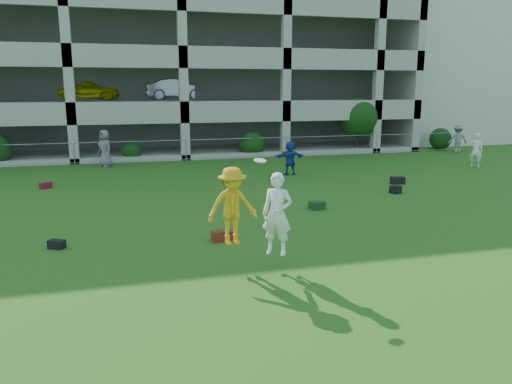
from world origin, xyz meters
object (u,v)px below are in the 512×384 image
object	(u,v)px
bystander_d	(290,158)
bystander_e	(476,150)
bystander_c	(105,148)
parking_garage	(168,59)
bystander_f	(458,139)
frisbee_contest	(246,208)
crate_d	(396,189)
stucco_building	(445,76)

from	to	relation	value
bystander_d	bystander_e	size ratio (longest dim) A/B	0.90
bystander_c	parking_garage	size ratio (longest dim) A/B	0.06
bystander_f	parking_garage	xyz separation A→B (m)	(-17.02, 9.85, 5.13)
bystander_d	frisbee_contest	xyz separation A→B (m)	(-5.02, -11.53, 0.59)
bystander_d	crate_d	world-z (taller)	bystander_d
stucco_building	bystander_d	distance (m)	24.55
parking_garage	bystander_f	bearing A→B (deg)	-30.06
crate_d	bystander_e	bearing A→B (deg)	32.69
stucco_building	frisbee_contest	bearing A→B (deg)	-131.87
bystander_c	bystander_e	distance (m)	19.23
bystander_c	bystander_f	distance (m)	21.38
stucco_building	crate_d	distance (m)	26.38
bystander_d	bystander_e	bearing A→B (deg)	178.10
bystander_d	crate_d	distance (m)	5.76
stucco_building	crate_d	size ratio (longest dim) A/B	45.71
bystander_e	bystander_f	size ratio (longest dim) A/B	1.01
stucco_building	parking_garage	size ratio (longest dim) A/B	0.53
bystander_c	crate_d	bearing A→B (deg)	11.37
bystander_f	bystander_d	bearing A→B (deg)	34.97
stucco_building	bystander_f	bearing A→B (deg)	-120.52
stucco_building	bystander_d	bearing A→B (deg)	-141.29
stucco_building	parking_garage	bearing A→B (deg)	-179.25
bystander_c	frisbee_contest	size ratio (longest dim) A/B	0.87
bystander_e	frisbee_contest	world-z (taller)	frisbee_contest
bystander_c	crate_d	world-z (taller)	bystander_c
bystander_c	bystander_e	world-z (taller)	bystander_c
parking_garage	bystander_c	bearing A→B (deg)	-113.61
frisbee_contest	bystander_d	bearing A→B (deg)	66.47
bystander_c	frisbee_contest	distance (m)	16.75
parking_garage	bystander_e	bearing A→B (deg)	-46.96
bystander_f	crate_d	distance (m)	14.39
bystander_c	bystander_f	world-z (taller)	bystander_c
stucco_building	bystander_f	size ratio (longest dim) A/B	9.00
bystander_f	parking_garage	world-z (taller)	parking_garage
bystander_e	parking_garage	world-z (taller)	parking_garage
stucco_building	bystander_e	xyz separation A→B (m)	(-8.85, -15.46, -4.10)
bystander_e	frisbee_contest	bearing A→B (deg)	80.99
bystander_e	parking_garage	distance (m)	21.36
bystander_c	parking_garage	distance (m)	12.00
stucco_building	parking_garage	world-z (taller)	parking_garage
crate_d	parking_garage	xyz separation A→B (m)	(-6.76, 19.91, 5.86)
bystander_d	crate_d	size ratio (longest dim) A/B	4.62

